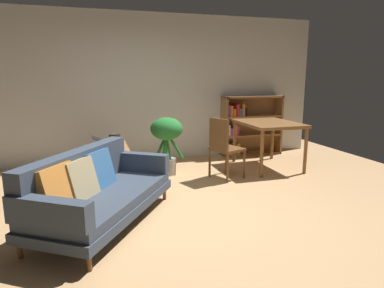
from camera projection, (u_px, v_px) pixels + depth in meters
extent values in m
plane|color=tan|center=(184.00, 212.00, 3.95)|extent=(8.16, 8.16, 0.00)
cube|color=silver|center=(146.00, 88.00, 6.21)|extent=(6.80, 0.10, 2.70)
cylinder|color=brown|center=(164.00, 194.00, 4.33)|extent=(0.04, 0.04, 0.15)
cylinder|color=brown|center=(89.00, 262.00, 2.73)|extent=(0.04, 0.04, 0.15)
cylinder|color=brown|center=(116.00, 189.00, 4.52)|extent=(0.04, 0.04, 0.15)
cylinder|color=brown|center=(20.00, 250.00, 2.93)|extent=(0.04, 0.04, 0.15)
cube|color=#384251|center=(106.00, 206.00, 3.60)|extent=(1.70, 2.00, 0.10)
cube|color=#384251|center=(105.00, 197.00, 3.58)|extent=(1.63, 1.92, 0.10)
cube|color=#384251|center=(78.00, 170.00, 3.62)|extent=(1.13, 1.59, 0.43)
cube|color=#384251|center=(139.00, 162.00, 4.35)|extent=(0.73, 0.55, 0.24)
cube|color=#384251|center=(49.00, 213.00, 2.74)|extent=(0.73, 0.55, 0.24)
cube|color=orange|center=(58.00, 189.00, 3.10)|extent=(0.40, 0.47, 0.44)
cube|color=tan|center=(80.00, 180.00, 3.41)|extent=(0.41, 0.46, 0.42)
cube|color=#336093|center=(99.00, 170.00, 3.76)|extent=(0.40, 0.46, 0.43)
cube|color=olive|center=(113.00, 154.00, 5.69)|extent=(0.37, 0.04, 0.54)
cube|color=olive|center=(118.00, 170.00, 4.71)|extent=(0.37, 0.04, 0.54)
cube|color=olive|center=(115.00, 162.00, 5.21)|extent=(0.37, 1.04, 0.04)
cube|color=olive|center=(115.00, 146.00, 5.15)|extent=(0.37, 1.08, 0.04)
cube|color=olive|center=(116.00, 177.00, 5.25)|extent=(0.37, 1.04, 0.04)
cube|color=#333338|center=(112.00, 141.00, 5.36)|extent=(0.25, 0.33, 0.02)
cube|color=black|center=(99.00, 139.00, 5.28)|extent=(0.22, 0.31, 0.09)
cylinder|color=#2D2823|center=(115.00, 140.00, 4.93)|extent=(0.17, 0.17, 0.20)
cylinder|color=slate|center=(115.00, 138.00, 4.92)|extent=(0.09, 0.09, 0.01)
cylinder|color=#9E9389|center=(167.00, 166.00, 5.44)|extent=(0.29, 0.29, 0.26)
cylinder|color=#287A33|center=(175.00, 146.00, 5.38)|extent=(0.29, 0.11, 0.45)
cylinder|color=#287A33|center=(166.00, 148.00, 5.47)|extent=(0.07, 0.22, 0.35)
cylinder|color=#287A33|center=(161.00, 146.00, 5.39)|extent=(0.20, 0.13, 0.44)
cylinder|color=#287A33|center=(165.00, 148.00, 5.31)|extent=(0.14, 0.17, 0.40)
cylinder|color=#287A33|center=(169.00, 148.00, 5.34)|extent=(0.07, 0.14, 0.38)
ellipsoid|color=#287A33|center=(167.00, 129.00, 5.32)|extent=(0.52, 0.52, 0.36)
cylinder|color=brown|center=(234.00, 142.00, 6.19)|extent=(0.06, 0.06, 0.75)
cylinder|color=brown|center=(262.00, 154.00, 5.20)|extent=(0.06, 0.06, 0.75)
cylinder|color=brown|center=(272.00, 140.00, 6.41)|extent=(0.06, 0.06, 0.75)
cylinder|color=brown|center=(306.00, 151.00, 5.42)|extent=(0.06, 0.06, 0.75)
cube|color=brown|center=(269.00, 123.00, 5.73)|extent=(0.89, 1.15, 0.05)
cylinder|color=brown|center=(226.00, 160.00, 5.50)|extent=(0.04, 0.04, 0.44)
cylinder|color=brown|center=(244.00, 165.00, 5.19)|extent=(0.04, 0.04, 0.44)
cylinder|color=brown|center=(210.00, 163.00, 5.28)|extent=(0.04, 0.04, 0.44)
cylinder|color=brown|center=(227.00, 169.00, 4.97)|extent=(0.04, 0.04, 0.44)
cube|color=brown|center=(227.00, 149.00, 5.19)|extent=(0.53, 0.55, 0.04)
cube|color=brown|center=(219.00, 134.00, 5.03)|extent=(0.18, 0.38, 0.47)
cube|color=olive|center=(224.00, 127.00, 6.57)|extent=(0.04, 0.33, 1.19)
cube|color=olive|center=(278.00, 124.00, 6.90)|extent=(0.04, 0.33, 1.19)
cube|color=olive|center=(253.00, 97.00, 6.62)|extent=(1.23, 0.33, 0.04)
cube|color=olive|center=(251.00, 153.00, 6.85)|extent=(1.23, 0.33, 0.04)
cube|color=olive|center=(248.00, 125.00, 6.87)|extent=(1.20, 0.04, 1.19)
cube|color=olive|center=(251.00, 135.00, 6.78)|extent=(1.20, 0.31, 0.04)
cube|color=olive|center=(252.00, 116.00, 6.70)|extent=(1.20, 0.31, 0.04)
cube|color=orange|center=(227.00, 150.00, 6.66)|extent=(0.05, 0.22, 0.19)
cube|color=gold|center=(229.00, 149.00, 6.68)|extent=(0.04, 0.28, 0.21)
cube|color=#337F47|center=(232.00, 149.00, 6.68)|extent=(0.03, 0.23, 0.22)
cube|color=#337F47|center=(234.00, 150.00, 6.70)|extent=(0.04, 0.22, 0.15)
cube|color=gold|center=(236.00, 148.00, 6.71)|extent=(0.06, 0.25, 0.22)
cube|color=silver|center=(227.00, 130.00, 6.59)|extent=(0.04, 0.27, 0.21)
cube|color=#993884|center=(229.00, 131.00, 6.61)|extent=(0.05, 0.28, 0.15)
cube|color=#2D5199|center=(232.00, 131.00, 6.61)|extent=(0.03, 0.23, 0.19)
cube|color=orange|center=(234.00, 130.00, 6.62)|extent=(0.04, 0.24, 0.22)
cube|color=#993884|center=(236.00, 130.00, 6.63)|extent=(0.05, 0.21, 0.20)
cube|color=#993884|center=(228.00, 111.00, 6.50)|extent=(0.05, 0.22, 0.21)
cube|color=orange|center=(230.00, 111.00, 6.51)|extent=(0.04, 0.20, 0.21)
cube|color=orange|center=(233.00, 112.00, 6.53)|extent=(0.05, 0.21, 0.14)
cube|color=red|center=(236.00, 110.00, 6.55)|extent=(0.07, 0.25, 0.23)
cube|color=#2D5199|center=(239.00, 112.00, 6.58)|extent=(0.05, 0.27, 0.15)
cube|color=orange|center=(242.00, 110.00, 6.58)|extent=(0.05, 0.22, 0.23)
cube|color=black|center=(244.00, 112.00, 6.60)|extent=(0.04, 0.21, 0.16)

